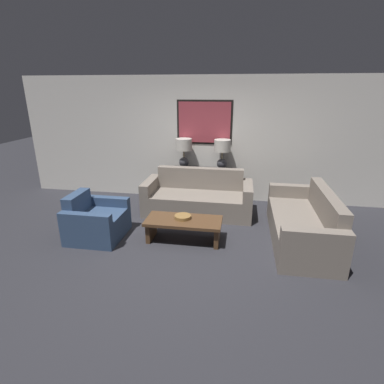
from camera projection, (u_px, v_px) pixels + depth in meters
ground_plane at (184, 250)px, 4.67m from camera, size 20.00×20.00×0.00m
back_wall at (205, 139)px, 6.50m from camera, size 8.24×0.12×2.65m
console_table at (202, 185)px, 6.57m from camera, size 1.32×0.37×0.74m
table_lamp_left at (184, 149)px, 6.38m from camera, size 0.35×0.35×0.64m
table_lamp_right at (222, 150)px, 6.25m from camera, size 0.35×0.35×0.64m
couch_by_back_wall at (198, 199)px, 5.98m from camera, size 2.11×0.89×0.85m
couch_by_side at (304, 224)px, 4.85m from camera, size 0.89×2.11×0.85m
coffee_table at (184, 225)px, 4.86m from camera, size 1.23×0.55×0.38m
decorative_bowl at (183, 217)px, 4.86m from camera, size 0.27×0.27×0.06m
armchair_near_back_wall at (96, 222)px, 5.00m from camera, size 0.84×0.89×0.75m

